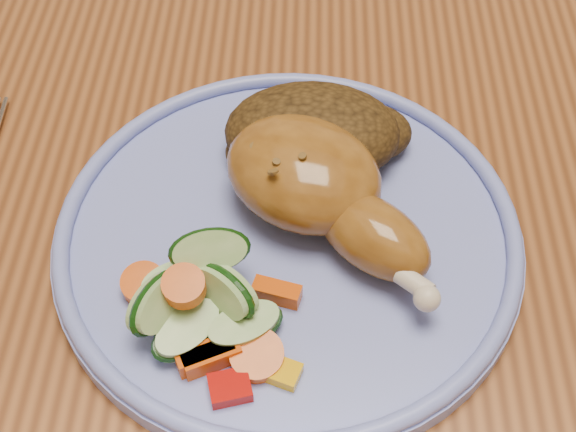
{
  "coord_description": "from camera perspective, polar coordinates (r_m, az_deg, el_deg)",
  "views": [
    {
      "loc": [
        -0.07,
        -0.39,
        1.13
      ],
      "look_at": [
        -0.08,
        -0.1,
        0.78
      ],
      "focal_mm": 50.0,
      "sensor_mm": 36.0,
      "label": 1
    }
  ],
  "objects": [
    {
      "name": "chicken_leg",
      "position": [
        0.46,
        2.27,
        2.03
      ],
      "size": [
        0.14,
        0.15,
        0.05
      ],
      "color": "#905B1E",
      "rests_on": "plate"
    },
    {
      "name": "dining_table",
      "position": [
        0.61,
        8.17,
        0.45
      ],
      "size": [
        0.9,
        1.4,
        0.75
      ],
      "color": "brown",
      "rests_on": "ground"
    },
    {
      "name": "plate",
      "position": [
        0.47,
        -0.0,
        -1.61
      ],
      "size": [
        0.27,
        0.27,
        0.01
      ],
      "primitive_type": "cylinder",
      "color": "#7281D8",
      "rests_on": "dining_table"
    },
    {
      "name": "vegetable_pile",
      "position": [
        0.42,
        -6.05,
        -6.26
      ],
      "size": [
        0.1,
        0.1,
        0.05
      ],
      "color": "#A50A05",
      "rests_on": "plate"
    },
    {
      "name": "rice_pilaf",
      "position": [
        0.49,
        2.0,
        5.84
      ],
      "size": [
        0.12,
        0.08,
        0.05
      ],
      "color": "#402B10",
      "rests_on": "plate"
    },
    {
      "name": "plate_rim",
      "position": [
        0.46,
        -0.0,
        -0.78
      ],
      "size": [
        0.27,
        0.27,
        0.01
      ],
      "primitive_type": "torus",
      "color": "#7281D8",
      "rests_on": "plate"
    }
  ]
}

